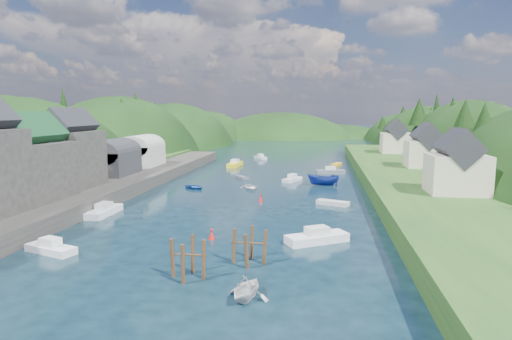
% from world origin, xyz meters
% --- Properties ---
extents(ground, '(600.00, 600.00, 0.00)m').
position_xyz_m(ground, '(0.00, 50.00, 0.00)').
color(ground, black).
rests_on(ground, ground).
extents(hillside_left, '(44.00, 245.56, 52.00)m').
position_xyz_m(hillside_left, '(-45.00, 75.00, -8.03)').
color(hillside_left, black).
rests_on(hillside_left, ground).
extents(hillside_right, '(36.00, 245.56, 48.00)m').
position_xyz_m(hillside_right, '(45.00, 75.00, -7.41)').
color(hillside_right, black).
rests_on(hillside_right, ground).
extents(far_hills, '(103.00, 68.00, 44.00)m').
position_xyz_m(far_hills, '(1.22, 174.01, -10.80)').
color(far_hills, black).
rests_on(far_hills, ground).
extents(hill_trees, '(91.98, 148.76, 12.50)m').
position_xyz_m(hill_trees, '(0.27, 65.48, 11.22)').
color(hill_trees, black).
rests_on(hill_trees, ground).
extents(quay_left, '(12.00, 110.00, 2.00)m').
position_xyz_m(quay_left, '(-24.00, 20.00, 1.00)').
color(quay_left, '#2D2B28').
rests_on(quay_left, ground).
extents(terrace_left_grass, '(12.00, 110.00, 2.50)m').
position_xyz_m(terrace_left_grass, '(-31.00, 20.00, 1.25)').
color(terrace_left_grass, '#234719').
rests_on(terrace_left_grass, ground).
extents(boat_sheds, '(7.00, 21.00, 7.50)m').
position_xyz_m(boat_sheds, '(-26.00, 39.00, 5.27)').
color(boat_sheds, '#2D2D30').
rests_on(boat_sheds, quay_left).
extents(terrace_right, '(16.00, 120.00, 2.40)m').
position_xyz_m(terrace_right, '(25.00, 40.00, 1.20)').
color(terrace_right, '#234719').
rests_on(terrace_right, ground).
extents(right_bank_cottages, '(9.00, 59.24, 8.41)m').
position_xyz_m(right_bank_cottages, '(28.00, 48.33, 5.84)').
color(right_bank_cottages, beige).
rests_on(right_bank_cottages, terrace_right).
extents(piling_cluster_near, '(3.01, 2.83, 3.74)m').
position_xyz_m(piling_cluster_near, '(-0.29, -4.72, 1.30)').
color(piling_cluster_near, '#382314').
rests_on(piling_cluster_near, ground).
extents(piling_cluster_far, '(3.19, 2.97, 3.56)m').
position_xyz_m(piling_cluster_far, '(3.87, -0.77, 1.21)').
color(piling_cluster_far, '#382314').
rests_on(piling_cluster_far, ground).
extents(channel_buoy_near, '(0.70, 0.70, 1.10)m').
position_xyz_m(channel_buoy_near, '(-1.07, 5.41, 0.48)').
color(channel_buoy_near, '#B60E0E').
rests_on(channel_buoy_near, ground).
extents(channel_buoy_far, '(0.70, 0.70, 1.10)m').
position_xyz_m(channel_buoy_far, '(1.29, 24.12, 0.48)').
color(channel_buoy_far, '#B60E0E').
rests_on(channel_buoy_far, ground).
extents(moored_boats, '(33.76, 97.66, 2.12)m').
position_xyz_m(moored_boats, '(-2.08, 23.93, 0.61)').
color(moored_boats, silver).
rests_on(moored_boats, ground).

